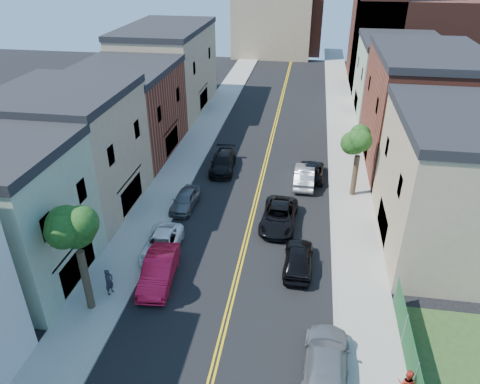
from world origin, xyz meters
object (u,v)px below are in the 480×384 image
at_px(grey_car_left, 185,200).
at_px(black_suv_lane, 279,216).
at_px(pedestrian_left, 109,282).
at_px(red_sedan, 159,270).
at_px(silver_car_right, 304,176).
at_px(white_pickup, 162,244).
at_px(black_car_right, 298,259).
at_px(pedestrian_right, 406,384).
at_px(grey_car_right, 326,362).
at_px(black_car_left, 223,162).
at_px(dark_car_right_far, 312,171).

bearing_deg(grey_car_left, black_suv_lane, -7.20).
relative_size(black_suv_lane, pedestrian_left, 3.17).
height_order(red_sedan, silver_car_right, red_sedan).
bearing_deg(pedestrian_left, white_pickup, -4.78).
relative_size(black_car_right, pedestrian_right, 2.73).
relative_size(white_pickup, grey_car_left, 1.18).
xyz_separation_m(grey_car_right, black_suv_lane, (-3.38, 13.02, -0.04)).
bearing_deg(grey_car_left, grey_car_right, -49.63).
bearing_deg(pedestrian_right, pedestrian_left, 6.58).
xyz_separation_m(black_car_left, pedestrian_right, (12.90, -22.40, 0.23)).
bearing_deg(dark_car_right_far, black_suv_lane, 76.30).
height_order(grey_car_right, pedestrian_left, pedestrian_left).
bearing_deg(grey_car_right, red_sedan, -25.05).
xyz_separation_m(grey_car_right, silver_car_right, (-1.70, 19.97, 0.01)).
height_order(silver_car_right, black_suv_lane, silver_car_right).
bearing_deg(grey_car_left, pedestrian_left, -96.38).
distance_m(white_pickup, black_suv_lane, 8.97).
height_order(red_sedan, black_car_left, red_sedan).
height_order(red_sedan, pedestrian_left, pedestrian_left).
xyz_separation_m(black_car_right, pedestrian_right, (5.30, -8.84, 0.21)).
bearing_deg(red_sedan, silver_car_right, 54.58).
xyz_separation_m(grey_car_left, black_car_right, (9.30, -6.35, 0.08)).
relative_size(grey_car_left, black_car_right, 0.90).
xyz_separation_m(dark_car_right_far, black_suv_lane, (-2.31, -8.34, 0.12)).
bearing_deg(silver_car_right, dark_car_right_far, -114.45).
height_order(grey_car_right, silver_car_right, silver_car_right).
relative_size(white_pickup, pedestrian_left, 2.83).
bearing_deg(grey_car_left, silver_car_right, 33.94).
distance_m(dark_car_right_far, pedestrian_left, 21.16).
bearing_deg(black_suv_lane, dark_car_right_far, 76.82).
relative_size(pedestrian_left, pedestrian_right, 1.02).
bearing_deg(pedestrian_right, grey_car_left, -24.06).
height_order(grey_car_left, pedestrian_right, pedestrian_right).
xyz_separation_m(dark_car_right_far, pedestrian_left, (-11.69, -17.63, 0.37)).
relative_size(white_pickup, black_car_left, 0.92).
height_order(black_car_left, black_suv_lane, black_car_left).
bearing_deg(red_sedan, dark_car_right_far, 55.06).
distance_m(white_pickup, black_car_left, 13.41).
bearing_deg(red_sedan, grey_car_left, 89.91).
relative_size(silver_car_right, pedestrian_right, 2.91).
bearing_deg(grey_car_right, black_suv_lane, -72.54).
bearing_deg(silver_car_right, pedestrian_right, 104.42).
bearing_deg(white_pickup, grey_car_right, -40.01).
relative_size(black_car_right, pedestrian_left, 2.67).
bearing_deg(dark_car_right_far, pedestrian_right, 103.68).
height_order(grey_car_right, black_suv_lane, grey_car_right).
height_order(dark_car_right_far, pedestrian_right, pedestrian_right).
xyz_separation_m(pedestrian_left, pedestrian_right, (16.36, -4.53, -0.02)).
relative_size(dark_car_right_far, pedestrian_right, 2.74).
distance_m(silver_car_right, black_suv_lane, 7.15).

